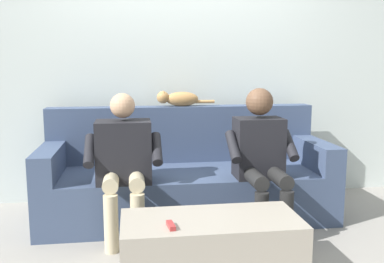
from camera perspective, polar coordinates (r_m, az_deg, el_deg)
The scene contains 8 objects.
ground_plane at distance 3.08m, azimuth 1.12°, elevation -15.54°, with size 8.00×8.00×0.00m, color gray.
back_wall at distance 4.09m, azimuth -1.79°, elevation 9.94°, with size 5.41×0.06×2.69m, color silver.
couch at distance 3.68m, azimuth -0.76°, elevation -6.36°, with size 2.37×0.87×0.90m.
coffee_table at distance 2.66m, azimuth 2.52°, elevation -15.25°, with size 1.06×0.49×0.38m.
person_left_seated at distance 3.29m, azimuth 9.16°, elevation -2.82°, with size 0.51×0.58×1.10m.
person_right_seated at distance 3.18m, azimuth -9.07°, elevation -3.43°, with size 0.56×0.52×1.07m.
cat_on_backrest at distance 3.83m, azimuth -1.86°, elevation 4.39°, with size 0.52×0.12×0.14m.
remote_red at distance 2.44m, azimuth -2.82°, elevation -12.36°, with size 0.11×0.03×0.03m, color #B73333.
Camera 1 is at (0.45, 3.37, 1.28)m, focal length 40.15 mm.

